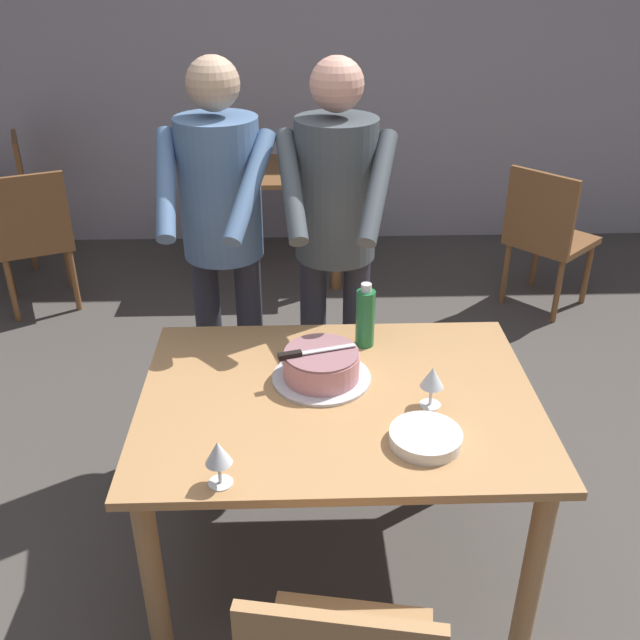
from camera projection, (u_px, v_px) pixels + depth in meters
ground_plane at (336, 558)px, 2.72m from camera, size 14.00×14.00×0.00m
back_wall at (313, 54)px, 5.00m from camera, size 10.00×0.12×2.70m
main_dining_table at (338, 424)px, 2.42m from camera, size 1.32×0.98×0.75m
cake_on_platter at (321, 366)px, 2.43m from camera, size 0.34×0.34×0.11m
cake_knife at (301, 353)px, 2.38m from camera, size 0.27×0.09×0.02m
plate_stack at (425, 438)px, 2.14m from camera, size 0.22×0.22×0.04m
wine_glass_near at (218, 454)px, 1.94m from camera, size 0.08×0.08×0.14m
wine_glass_far at (432, 379)px, 2.27m from camera, size 0.08×0.08×0.14m
water_bottle at (365, 317)px, 2.61m from camera, size 0.07×0.07×0.25m
person_cutting_cake at (335, 227)px, 2.82m from camera, size 0.47×0.56×1.72m
person_standing_beside at (222, 226)px, 2.84m from camera, size 0.46×0.57×1.72m
background_table at (271, 193)px, 4.75m from camera, size 1.00×0.70×0.74m
background_chair_0 at (6, 197)px, 4.93m from camera, size 0.56×0.56×0.90m
background_chair_1 at (547, 234)px, 4.32m from camera, size 0.62×0.62×0.90m
background_chair_2 at (33, 236)px, 4.31m from camera, size 0.57×0.57×0.90m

